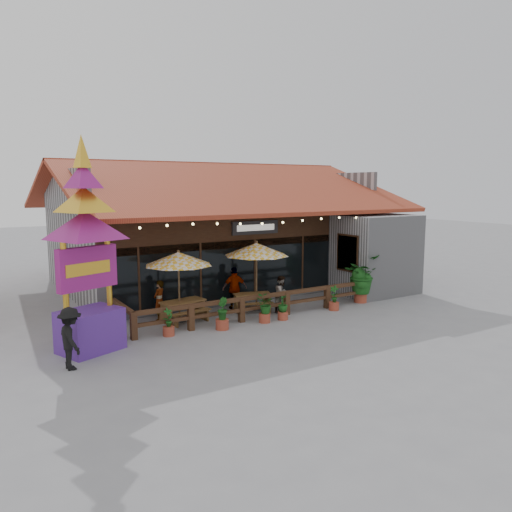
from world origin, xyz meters
TOP-DOWN VIEW (x-y plane):
  - ground at (0.00, 0.00)m, footprint 100.00×100.00m
  - restaurant_building at (0.26, 6.61)m, footprint 15.50×14.73m
  - patio_railing at (-2.25, -0.27)m, footprint 10.00×2.60m
  - umbrella_left at (-4.37, 0.78)m, footprint 2.57×2.57m
  - umbrella_right at (-1.03, 0.85)m, footprint 2.62×2.62m
  - picnic_table_left at (-4.25, 0.76)m, footprint 1.80×1.62m
  - picnic_table_right at (-1.31, 0.71)m, footprint 1.78×1.65m
  - thai_sign_tower at (-7.95, -0.88)m, footprint 3.27×3.27m
  - tropical_plant at (3.38, -0.46)m, footprint 1.86×1.76m
  - diner_a at (-4.95, 1.29)m, footprint 0.65×0.61m
  - diner_b at (-0.41, -0.03)m, footprint 0.88×0.83m
  - diner_c at (-1.76, 1.32)m, footprint 1.07×0.63m
  - pedestrian at (-8.76, -2.15)m, footprint 0.72×1.15m
  - planter_a at (-5.39, -0.69)m, footprint 0.39×0.38m
  - planter_b at (-3.54, -0.96)m, footprint 0.45×0.47m
  - planter_c at (-1.82, -0.99)m, footprint 0.82×0.80m
  - planter_d at (-1.04, -1.03)m, footprint 0.46×0.46m
  - planter_e at (1.51, -0.91)m, footprint 0.41×0.42m

SIDE VIEW (x-z plane):
  - ground at x=0.00m, z-range 0.00..0.00m
  - planter_a at x=-5.39m, z-range -0.08..0.87m
  - planter_e at x=1.51m, z-range -0.08..0.91m
  - planter_d at x=-1.04m, z-range -0.02..0.91m
  - picnic_table_right at x=-1.31m, z-range 0.12..0.82m
  - planter_b at x=-3.54m, z-range -0.05..1.06m
  - picnic_table_left at x=-4.25m, z-range 0.13..0.90m
  - planter_c at x=-1.82m, z-range 0.06..1.08m
  - patio_railing at x=-2.25m, z-range 0.15..1.07m
  - diner_b at x=-0.41m, z-range 0.00..1.44m
  - diner_a at x=-4.95m, z-range 0.00..1.50m
  - pedestrian at x=-8.76m, z-range 0.00..1.70m
  - diner_c at x=-1.76m, z-range 0.00..1.71m
  - tropical_plant at x=3.38m, z-range 0.15..2.17m
  - restaurant_building at x=0.26m, z-range -0.84..5.25m
  - umbrella_left at x=-4.37m, z-range 0.98..3.62m
  - umbrella_right at x=-1.03m, z-range 1.03..3.79m
  - thai_sign_tower at x=-7.95m, z-range 0.19..7.04m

